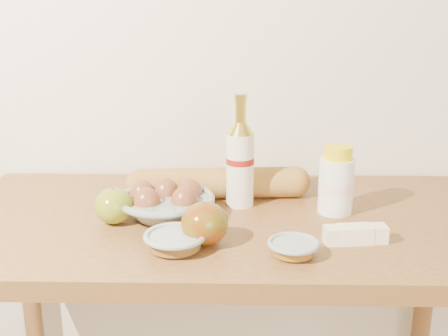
{
  "coord_description": "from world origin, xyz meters",
  "views": [
    {
      "loc": [
        0.02,
        0.04,
        1.36
      ],
      "look_at": [
        0.0,
        1.15,
        1.02
      ],
      "focal_mm": 45.0,
      "sensor_mm": 36.0,
      "label": 1
    }
  ],
  "objects": [
    {
      "name": "table",
      "position": [
        0.0,
        1.18,
        0.78
      ],
      "size": [
        1.2,
        0.6,
        0.9
      ],
      "color": "olive",
      "rests_on": "ground"
    },
    {
      "name": "butter_stick",
      "position": [
        0.26,
        1.05,
        0.92
      ],
      "size": [
        0.13,
        0.05,
        0.04
      ],
      "rotation": [
        0.0,
        0.0,
        0.11
      ],
      "color": "#F6EDBE",
      "rests_on": "table"
    },
    {
      "name": "cream_bottle",
      "position": [
        0.25,
        1.21,
        0.97
      ],
      "size": [
        0.09,
        0.09,
        0.15
      ],
      "rotation": [
        0.0,
        0.0,
        -0.18
      ],
      "color": "white",
      "rests_on": "table"
    },
    {
      "name": "baguette",
      "position": [
        -0.02,
        1.3,
        0.94
      ],
      "size": [
        0.44,
        0.11,
        0.07
      ],
      "rotation": [
        0.0,
        0.0,
        0.07
      ],
      "color": "#BD8839",
      "rests_on": "table"
    },
    {
      "name": "sugar_bowl",
      "position": [
        -0.09,
        1.01,
        0.92
      ],
      "size": [
        0.16,
        0.16,
        0.03
      ],
      "rotation": [
        0.0,
        0.0,
        0.43
      ],
      "color": "#99A7A3",
      "rests_on": "table"
    },
    {
      "name": "bourbon_bottle",
      "position": [
        0.03,
        1.25,
        1.0
      ],
      "size": [
        0.08,
        0.08,
        0.26
      ],
      "rotation": [
        0.0,
        0.0,
        -0.43
      ],
      "color": "#ECE4C8",
      "rests_on": "table"
    },
    {
      "name": "egg_bowl",
      "position": [
        -0.13,
        1.18,
        0.93
      ],
      "size": [
        0.24,
        0.24,
        0.08
      ],
      "rotation": [
        0.0,
        0.0,
        0.11
      ],
      "color": "gray",
      "rests_on": "table"
    },
    {
      "name": "apple_yellowgreen",
      "position": [
        -0.23,
        1.14,
        0.94
      ],
      "size": [
        0.11,
        0.11,
        0.08
      ],
      "rotation": [
        0.0,
        0.0,
        -0.39
      ],
      "color": "olive",
      "rests_on": "table"
    },
    {
      "name": "apple_redgreen_front",
      "position": [
        -0.03,
        1.04,
        0.94
      ],
      "size": [
        0.1,
        0.1,
        0.09
      ],
      "rotation": [
        0.0,
        0.0,
        0.14
      ],
      "color": "#970D08",
      "rests_on": "table"
    },
    {
      "name": "back_wall",
      "position": [
        0.0,
        1.51,
        1.3
      ],
      "size": [
        3.5,
        0.02,
        2.6
      ],
      "primitive_type": "cube",
      "color": "silver",
      "rests_on": "ground"
    },
    {
      "name": "syrup_bowl",
      "position": [
        0.13,
        0.99,
        0.91
      ],
      "size": [
        0.1,
        0.1,
        0.03
      ],
      "rotation": [
        0.0,
        0.0,
        0.0
      ],
      "color": "#8F9C97",
      "rests_on": "table"
    }
  ]
}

